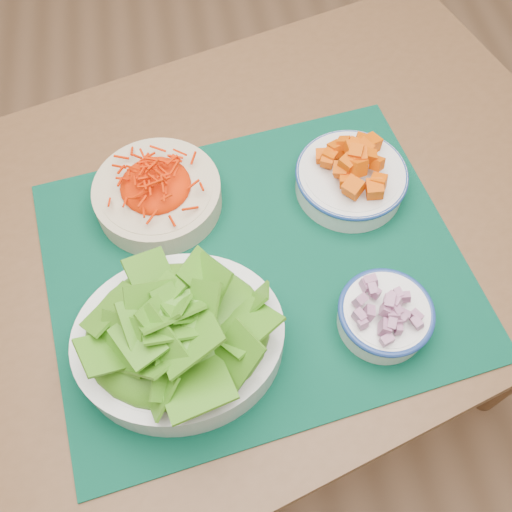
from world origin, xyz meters
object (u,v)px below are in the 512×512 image
Objects in this scene: squash_bowl at (352,173)px; lettuce_bowl at (178,334)px; placemat at (256,267)px; carrot_bowl at (157,190)px; onion_bowl at (385,314)px; table at (248,255)px.

lettuce_bowl reaches higher than squash_bowl.
placemat is 2.12× the size of lettuce_bowl.
carrot_bowl is at bearing 90.65° from lettuce_bowl.
onion_bowl is (0.28, -0.01, -0.03)m from lettuce_bowl.
squash_bowl is at bearing -4.04° from table.
table is 5.68× the size of carrot_bowl.
lettuce_bowl reaches higher than table.
table is at bearing 56.23° from lettuce_bowl.
placemat is (0.00, -0.08, 0.10)m from table.
squash_bowl is 0.24m from onion_bowl.
lettuce_bowl reaches higher than carrot_bowl.
table is at bearing 129.06° from onion_bowl.
onion_bowl is (-0.01, -0.24, -0.01)m from squash_bowl.
table is 0.29m from onion_bowl.
table is 0.28m from lettuce_bowl.
squash_bowl reaches higher than table.
onion_bowl is at bearing -67.16° from table.
placemat is at bearing -105.15° from table.
placemat is 4.17× the size of onion_bowl.
carrot_bowl reaches higher than table.
onion_bowl is (0.16, -0.12, 0.03)m from placemat.
lettuce_bowl reaches higher than placemat.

